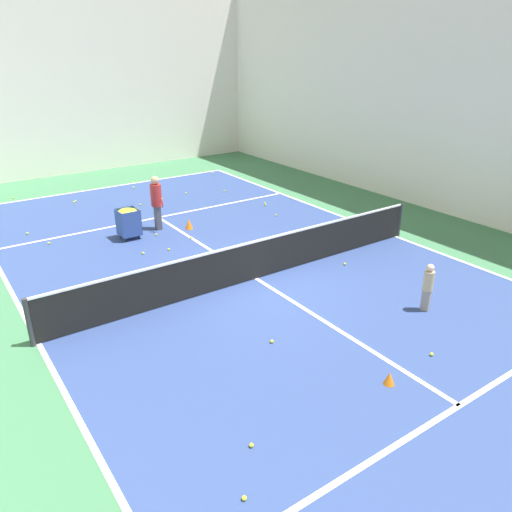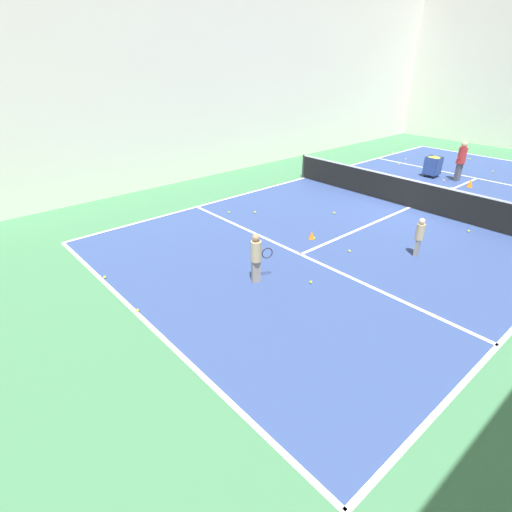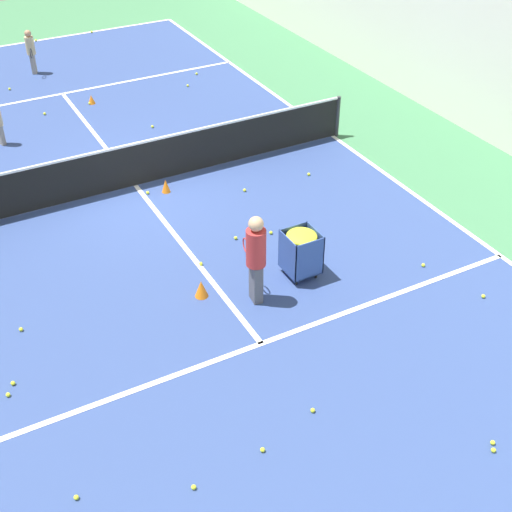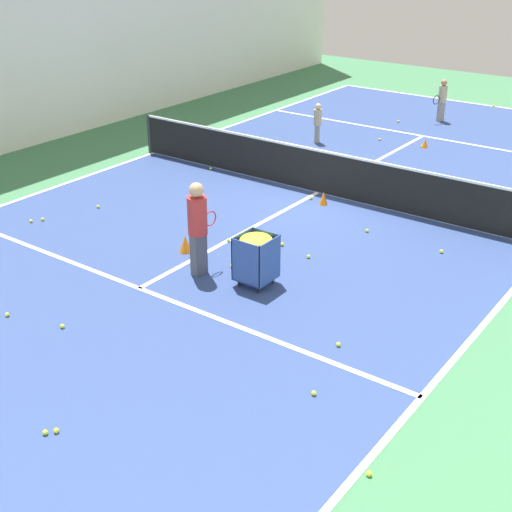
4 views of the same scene
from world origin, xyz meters
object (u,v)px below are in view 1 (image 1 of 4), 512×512
(tennis_net, at_px, (256,259))
(ball_cart, at_px, (128,218))
(training_cone_0, at_px, (389,378))
(coach_at_net, at_px, (156,199))
(training_cone_1, at_px, (227,270))
(child_midcourt, at_px, (428,284))

(tennis_net, height_order, ball_cart, tennis_net)
(tennis_net, relative_size, ball_cart, 11.56)
(ball_cart, height_order, training_cone_0, ball_cart)
(coach_at_net, relative_size, training_cone_1, 5.72)
(tennis_net, distance_m, training_cone_0, 4.82)
(tennis_net, height_order, training_cone_0, tennis_net)
(coach_at_net, relative_size, training_cone_0, 7.08)
(training_cone_0, relative_size, training_cone_1, 0.81)
(coach_at_net, xyz_separation_m, ball_cart, (-1.06, -0.25, -0.33))
(tennis_net, xyz_separation_m, training_cone_1, (-0.49, 0.57, -0.38))
(ball_cart, bearing_deg, training_cone_0, -83.80)
(coach_at_net, relative_size, ball_cart, 1.85)
(training_cone_0, bearing_deg, coach_at_net, 89.68)
(ball_cart, relative_size, training_cone_0, 3.82)
(training_cone_0, bearing_deg, tennis_net, 83.84)
(tennis_net, distance_m, child_midcourt, 4.06)
(tennis_net, relative_size, child_midcourt, 9.63)
(training_cone_0, xyz_separation_m, training_cone_1, (0.02, 5.35, 0.03))
(ball_cart, xyz_separation_m, training_cone_0, (1.01, -9.29, -0.53))
(training_cone_1, bearing_deg, tennis_net, -48.99)
(training_cone_1, bearing_deg, training_cone_0, -90.23)
(coach_at_net, height_order, training_cone_0, coach_at_net)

